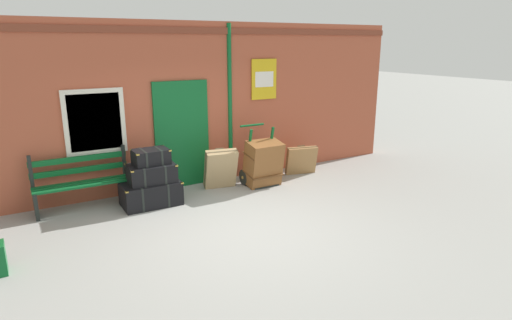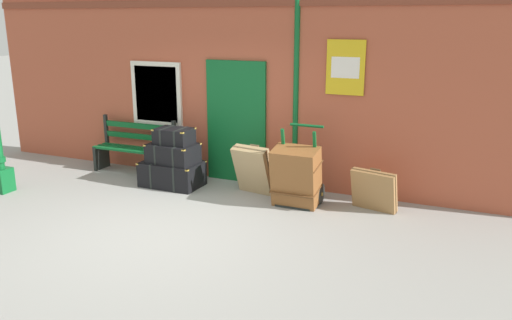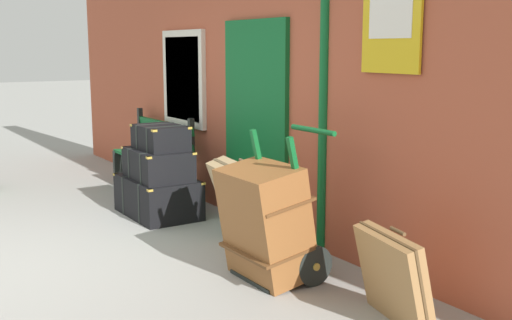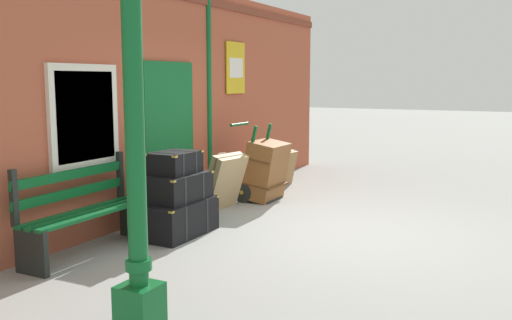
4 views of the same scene
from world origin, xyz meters
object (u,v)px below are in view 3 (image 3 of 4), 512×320
porters_trolley (284,243)px  large_brown_trunk (265,222)px  steamer_trunk_top (161,137)px  steamer_trunk_base (158,196)px  suitcase_brown (240,204)px  suitcase_beige (394,278)px  steamer_trunk_middle (158,164)px  platform_bench (154,158)px

porters_trolley → large_brown_trunk: 0.27m
steamer_trunk_top → porters_trolley: porters_trolley is taller
steamer_trunk_base → suitcase_brown: 1.48m
porters_trolley → suitcase_beige: bearing=4.7°
suitcase_brown → steamer_trunk_middle: bearing=-173.4°
steamer_trunk_top → suitcase_beige: bearing=2.4°
large_brown_trunk → suitcase_beige: 1.17m
steamer_trunk_base → suitcase_beige: suitcase_beige is taller
porters_trolley → platform_bench: bearing=173.8°
porters_trolley → large_brown_trunk: porters_trolley is taller
platform_bench → porters_trolley: (3.33, -0.36, -0.17)m
steamer_trunk_middle → large_brown_trunk: large_brown_trunk is taller
suitcase_brown → steamer_trunk_base: bearing=-173.7°
porters_trolley → suitcase_brown: bearing=173.9°
steamer_trunk_base → steamer_trunk_top: (0.05, 0.03, 0.66)m
steamer_trunk_top → large_brown_trunk: steamer_trunk_top is taller
suitcase_brown → suitcase_beige: suitcase_brown is taller
steamer_trunk_base → suitcase_beige: bearing=2.8°
platform_bench → suitcase_brown: platform_bench is taller
steamer_trunk_middle → steamer_trunk_top: 0.29m
steamer_trunk_middle → suitcase_beige: 3.38m
steamer_trunk_top → large_brown_trunk: bearing=-3.3°
steamer_trunk_top → suitcase_beige: (3.35, 0.14, -0.56)m
steamer_trunk_base → platform_bench: bearing=157.7°
platform_bench → steamer_trunk_top: bearing=-20.1°
porters_trolley → large_brown_trunk: (0.00, -0.18, 0.20)m
steamer_trunk_middle → suitcase_brown: size_ratio=1.01×
steamer_trunk_middle → suitcase_brown: 1.44m
large_brown_trunk → suitcase_beige: size_ratio=1.31×
platform_bench → steamer_trunk_base: 1.17m
steamer_trunk_middle → porters_trolley: porters_trolley is taller
steamer_trunk_top → platform_bench: bearing=159.9°
steamer_trunk_base → steamer_trunk_middle: steamer_trunk_middle is taller
steamer_trunk_top → steamer_trunk_base: bearing=-153.6°
suitcase_beige → steamer_trunk_top: bearing=-177.6°
platform_bench → large_brown_trunk: size_ratio=1.70×
steamer_trunk_middle → steamer_trunk_top: steamer_trunk_top is taller
steamer_trunk_top → porters_trolley: size_ratio=0.52×
suitcase_beige → large_brown_trunk: bearing=-166.6°
porters_trolley → suitcase_beige: porters_trolley is taller
steamer_trunk_middle → suitcase_brown: (1.42, 0.16, -0.17)m
platform_bench → steamer_trunk_top: size_ratio=2.61×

